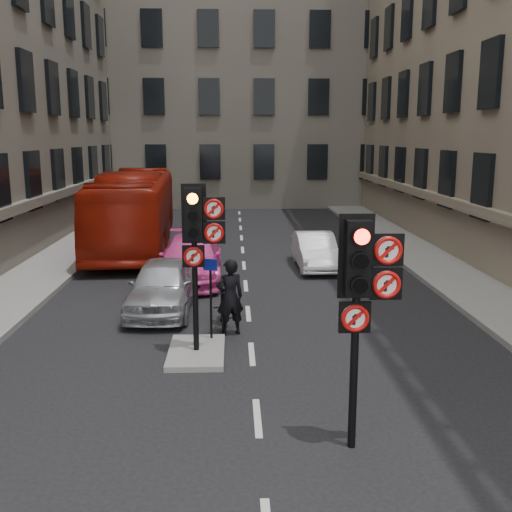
{
  "coord_description": "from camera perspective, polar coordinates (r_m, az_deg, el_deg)",
  "views": [
    {
      "loc": [
        -0.38,
        -7.34,
        4.69
      ],
      "look_at": [
        0.01,
        2.93,
        2.6
      ],
      "focal_mm": 42.0,
      "sensor_mm": 36.0,
      "label": 1
    }
  ],
  "objects": [
    {
      "name": "motorcycle",
      "position": [
        14.9,
        -3.22,
        -4.82
      ],
      "size": [
        0.52,
        1.71,
        1.02
      ],
      "primitive_type": "imported",
      "rotation": [
        0.0,
        0.0,
        0.02
      ],
      "color": "black",
      "rests_on": "ground"
    },
    {
      "name": "info_sign",
      "position": [
        13.51,
        -4.34,
        -3.0
      ],
      "size": [
        0.32,
        0.13,
        1.85
      ],
      "rotation": [
        0.0,
        0.0,
        -0.27
      ],
      "color": "black",
      "rests_on": "centre_island"
    },
    {
      "name": "pavement_right",
      "position": [
        21.28,
        18.73,
        -1.65
      ],
      "size": [
        3.0,
        50.0,
        0.16
      ],
      "primitive_type": "cube",
      "color": "gray",
      "rests_on": "ground"
    },
    {
      "name": "centre_island",
      "position": [
        13.2,
        -5.69,
        -9.1
      ],
      "size": [
        1.2,
        2.0,
        0.12
      ],
      "primitive_type": "cube",
      "color": "gray",
      "rests_on": "ground"
    },
    {
      "name": "signal_far",
      "position": [
        12.51,
        -5.54,
        2.3
      ],
      "size": [
        0.91,
        0.4,
        3.58
      ],
      "color": "black",
      "rests_on": "centre_island"
    },
    {
      "name": "car_silver",
      "position": [
        16.33,
        -8.88,
        -2.8
      ],
      "size": [
        1.8,
        4.17,
        1.4
      ],
      "primitive_type": "imported",
      "rotation": [
        0.0,
        0.0,
        -0.04
      ],
      "color": "#B1B3B9",
      "rests_on": "ground"
    },
    {
      "name": "bus_red",
      "position": [
        25.54,
        -11.51,
        4.31
      ],
      "size": [
        3.36,
        11.65,
        3.21
      ],
      "primitive_type": "imported",
      "rotation": [
        0.0,
        0.0,
        0.06
      ],
      "color": "maroon",
      "rests_on": "ground"
    },
    {
      "name": "signal_near",
      "position": [
        8.79,
        10.14,
        -2.55
      ],
      "size": [
        0.91,
        0.4,
        3.58
      ],
      "color": "black",
      "rests_on": "ground"
    },
    {
      "name": "building_far",
      "position": [
        45.65,
        -1.81,
        18.15
      ],
      "size": [
        30.0,
        14.0,
        20.0
      ],
      "primitive_type": "cube",
      "color": "slate",
      "rests_on": "ground"
    },
    {
      "name": "motorcyclist",
      "position": [
        14.19,
        -2.5,
        -3.93
      ],
      "size": [
        0.77,
        0.62,
        1.84
      ],
      "primitive_type": "imported",
      "rotation": [
        0.0,
        0.0,
        3.45
      ],
      "color": "black",
      "rests_on": "ground"
    },
    {
      "name": "pavement_left",
      "position": [
        21.02,
        -21.09,
        -1.97
      ],
      "size": [
        3.0,
        50.0,
        0.16
      ],
      "primitive_type": "cube",
      "color": "gray",
      "rests_on": "ground"
    },
    {
      "name": "ground",
      "position": [
        8.72,
        0.71,
        -21.05
      ],
      "size": [
        120.0,
        120.0,
        0.0
      ],
      "primitive_type": "plane",
      "color": "black",
      "rests_on": "ground"
    },
    {
      "name": "car_white",
      "position": [
        21.48,
        5.66,
        0.51
      ],
      "size": [
        1.37,
        3.79,
        1.24
      ],
      "primitive_type": "imported",
      "rotation": [
        0.0,
        0.0,
        0.01
      ],
      "color": "white",
      "rests_on": "ground"
    },
    {
      "name": "car_pink",
      "position": [
        19.64,
        -6.23,
        -0.28
      ],
      "size": [
        2.07,
        4.91,
        1.42
      ],
      "primitive_type": "imported",
      "rotation": [
        0.0,
        0.0,
        0.02
      ],
      "color": "#E7449D",
      "rests_on": "ground"
    }
  ]
}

